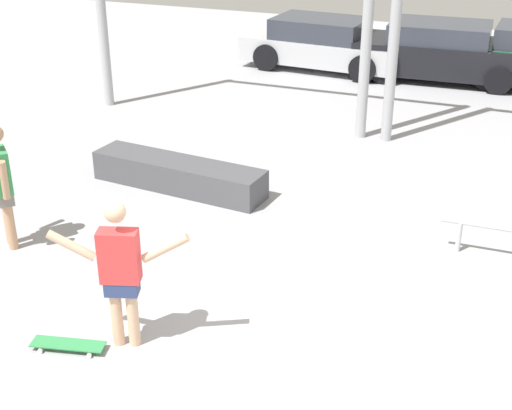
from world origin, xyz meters
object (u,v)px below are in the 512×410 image
at_px(skateboard, 68,344).
at_px(bystander, 3,182).
at_px(parked_car_silver, 324,44).
at_px(parked_car_black, 444,52).
at_px(skateboarder, 120,268).
at_px(grind_box, 179,175).

relative_size(skateboard, bystander, 0.48).
bearing_deg(parked_car_silver, parked_car_black, 6.08).
distance_m(skateboarder, parked_car_black, 12.33).
bearing_deg(grind_box, skateboarder, -70.85).
bearing_deg(parked_car_black, grind_box, -112.18).
bearing_deg(skateboard, parked_car_silver, 80.71).
relative_size(parked_car_black, bystander, 2.46).
bearing_deg(skateboard, parked_car_black, 67.10).
bearing_deg(skateboard, skateboarder, 17.96).
relative_size(skateboarder, parked_car_black, 0.40).
bearing_deg(grind_box, parked_car_silver, 89.82).
bearing_deg(bystander, parked_car_silver, -54.46).
relative_size(grind_box, parked_car_silver, 0.69).
xyz_separation_m(parked_car_silver, bystander, (-1.29, -10.76, 0.34)).
bearing_deg(skateboarder, grind_box, 90.80).
xyz_separation_m(grind_box, bystander, (-1.26, -2.59, 0.73)).
xyz_separation_m(skateboarder, parked_car_silver, (-1.35, 12.14, -0.34)).
bearing_deg(bystander, grind_box, -73.64).
distance_m(parked_car_silver, bystander, 10.85).
height_order(grind_box, parked_car_silver, parked_car_silver).
relative_size(skateboarder, parked_car_silver, 0.41).
relative_size(grind_box, bystander, 1.68).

